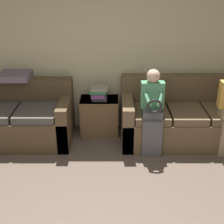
# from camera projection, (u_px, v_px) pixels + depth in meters

# --- Properties ---
(wall_back) EXTENTS (7.97, 0.06, 2.55)m
(wall_back) POSITION_uv_depth(u_px,v_px,m) (103.00, 51.00, 4.79)
(wall_back) COLOR beige
(wall_back) RESTS_ON ground_plane
(couch_main) EXTENTS (1.90, 0.90, 0.93)m
(couch_main) POSITION_uv_depth(u_px,v_px,m) (184.00, 119.00, 4.76)
(couch_main) COLOR brown
(couch_main) RESTS_ON ground_plane
(couch_side) EXTENTS (1.58, 0.85, 0.89)m
(couch_side) POSITION_uv_depth(u_px,v_px,m) (20.00, 120.00, 4.74)
(couch_side) COLOR brown
(couch_side) RESTS_ON ground_plane
(child_left_seated) EXTENTS (0.32, 0.38, 1.20)m
(child_left_seated) POSITION_uv_depth(u_px,v_px,m) (153.00, 109.00, 4.28)
(child_left_seated) COLOR #56565B
(child_left_seated) RESTS_ON ground_plane
(side_shelf) EXTENTS (0.61, 0.42, 0.58)m
(side_shelf) POSITION_uv_depth(u_px,v_px,m) (100.00, 115.00, 4.96)
(side_shelf) COLOR brown
(side_shelf) RESTS_ON ground_plane
(book_stack) EXTENTS (0.27, 0.31, 0.20)m
(book_stack) POSITION_uv_depth(u_px,v_px,m) (99.00, 93.00, 4.80)
(book_stack) COLOR #4C4C56
(book_stack) RESTS_ON side_shelf
(throw_pillow) EXTENTS (0.46, 0.46, 0.10)m
(throw_pillow) POSITION_uv_depth(u_px,v_px,m) (16.00, 75.00, 4.75)
(throw_pillow) COLOR slate
(throw_pillow) RESTS_ON couch_side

